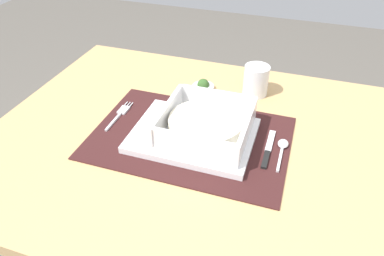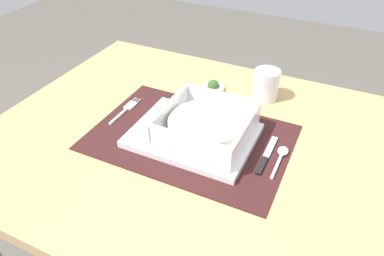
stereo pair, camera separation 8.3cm
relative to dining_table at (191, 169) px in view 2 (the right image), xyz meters
name	(u,v)px [view 2 (the right image)]	position (x,y,z in m)	size (l,w,h in m)	color
dining_table	(191,169)	(0.00, 0.00, 0.00)	(0.96, 0.78, 0.75)	tan
placemat	(192,138)	(0.00, -0.01, 0.11)	(0.46, 0.31, 0.00)	#381919
serving_plate	(193,135)	(0.01, -0.01, 0.12)	(0.28, 0.21, 0.02)	white
porridge_bowl	(206,125)	(0.04, 0.00, 0.15)	(0.20, 0.20, 0.06)	white
fork	(127,109)	(-0.20, 0.03, 0.11)	(0.02, 0.13, 0.00)	silver
spoon	(282,154)	(0.21, 0.02, 0.11)	(0.02, 0.11, 0.01)	silver
butter_knife	(266,157)	(0.18, 0.00, 0.11)	(0.01, 0.14, 0.01)	black
drinking_glass	(266,86)	(0.11, 0.24, 0.15)	(0.07, 0.07, 0.08)	white
condiment_saucer	(213,87)	(-0.04, 0.22, 0.12)	(0.06, 0.06, 0.03)	white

